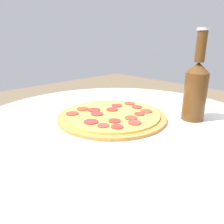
{
  "coord_description": "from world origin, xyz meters",
  "views": [
    {
      "loc": [
        0.44,
        -0.46,
        1.0
      ],
      "look_at": [
        -0.05,
        0.01,
        0.77
      ],
      "focal_mm": 35.0,
      "sensor_mm": 36.0,
      "label": 1
    }
  ],
  "objects": [
    {
      "name": "pizza",
      "position": [
        -0.05,
        0.01,
        0.76
      ],
      "size": [
        0.36,
        0.36,
        0.02
      ],
      "color": "#B77F3D",
      "rests_on": "table"
    },
    {
      "name": "table",
      "position": [
        0.0,
        0.0,
        0.58
      ],
      "size": [
        0.97,
        0.97,
        0.75
      ],
      "color": "silver",
      "rests_on": "ground_plane"
    },
    {
      "name": "beer_bottle",
      "position": [
        0.14,
        0.19,
        0.85
      ],
      "size": [
        0.07,
        0.07,
        0.28
      ],
      "color": "#563314",
      "rests_on": "table"
    }
  ]
}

